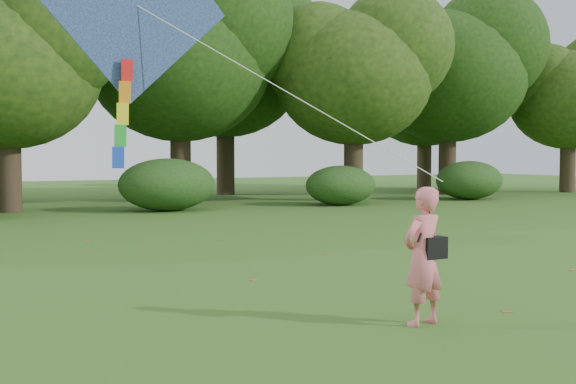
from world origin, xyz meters
name	(u,v)px	position (x,y,z in m)	size (l,w,h in m)	color
ground	(421,324)	(0.00, 0.00, 0.00)	(100.00, 100.00, 0.00)	#265114
man_kite_flyer	(423,256)	(-0.01, -0.04, 0.82)	(0.60, 0.39, 1.64)	#E46B77
crossbody_bag	(432,247)	(0.10, -0.07, 0.93)	(0.43, 0.20, 0.68)	black
flying_kite	(135,9)	(-2.89, 1.81, 3.75)	(4.32, 2.22, 3.29)	#24629E
tree_line	(94,66)	(1.67, 22.88, 5.60)	(54.70, 15.30, 9.48)	#3A2D1E
shrub_band	(61,190)	(-0.72, 17.60, 0.86)	(39.15, 3.22, 1.88)	#264919
fallen_leaves	(329,264)	(1.52, 4.55, 0.01)	(6.57, 12.41, 0.01)	brown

